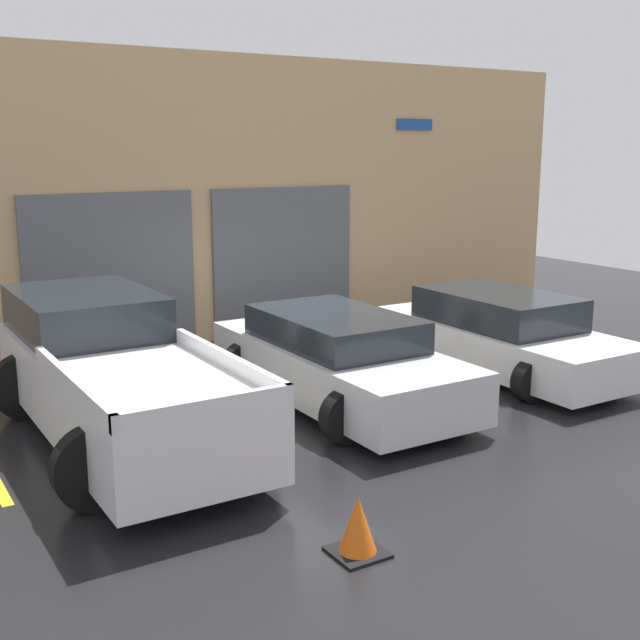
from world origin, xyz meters
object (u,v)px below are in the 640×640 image
pickup_truck (114,375)px  sedan_side (338,360)px  traffic_cone (358,528)px  sedan_white (500,334)px

pickup_truck → sedan_side: pickup_truck is taller
pickup_truck → sedan_side: (3.12, -0.25, -0.19)m
sedan_side → traffic_cone: (-2.21, -3.77, -0.36)m
sedan_white → sedan_side: size_ratio=1.00×
pickup_truck → sedan_white: size_ratio=1.16×
sedan_white → sedan_side: (-3.12, -0.01, 0.02)m
sedan_white → sedan_side: sedan_side is taller
sedan_side → traffic_cone: bearing=-120.4°
sedan_white → traffic_cone: (-5.33, -3.77, -0.34)m
sedan_side → sedan_white: bearing=0.1°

